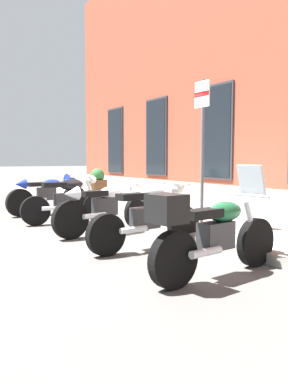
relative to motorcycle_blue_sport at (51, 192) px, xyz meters
name	(u,v)px	position (x,y,z in m)	size (l,w,h in m)	color
ground_plane	(144,229)	(3.13, 0.82, -0.55)	(140.00, 140.00, 0.00)	#565451
sidewalk	(206,219)	(3.13, 2.42, -0.47)	(26.49, 3.20, 0.16)	gray
motorcycle_blue_sport	(51,192)	(0.00, 0.00, 0.00)	(0.66, 2.16, 1.00)	black
motorcycle_black_naked	(68,200)	(1.61, -0.16, -0.05)	(0.62, 1.99, 1.02)	black
motorcycle_white_sport	(111,204)	(3.17, 0.09, 0.00)	(0.64, 2.19, 1.01)	black
motorcycle_grey_naked	(149,217)	(4.60, 0.02, -0.06)	(0.62, 2.10, 1.00)	black
motorcycle_green_touring	(212,232)	(6.27, -0.17, 0.00)	(0.68, 2.06, 1.31)	black
parking_sign	(202,134)	(4.36, 1.26, 1.27)	(0.36, 0.07, 2.58)	#4C4C51
barrel_planter	(98,187)	(-0.91, 1.70, 0.02)	(0.58, 0.58, 0.95)	brown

